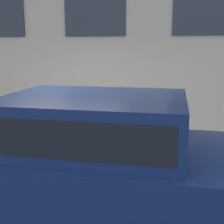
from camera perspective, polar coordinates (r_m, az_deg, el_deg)
ground_plane at (r=5.91m, az=-10.77°, el=-10.89°), size 80.00×80.00×0.00m
sidewalk at (r=7.29m, az=-6.05°, el=-5.75°), size 3.19×60.00×0.13m
fire_hydrant at (r=6.15m, az=-4.04°, el=-5.09°), size 0.33×0.45×0.68m
person at (r=6.24m, az=3.97°, el=-0.79°), size 0.31×0.21×1.28m
parked_car_navy_near at (r=3.94m, az=-3.16°, el=-8.15°), size 1.94×4.52×1.69m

